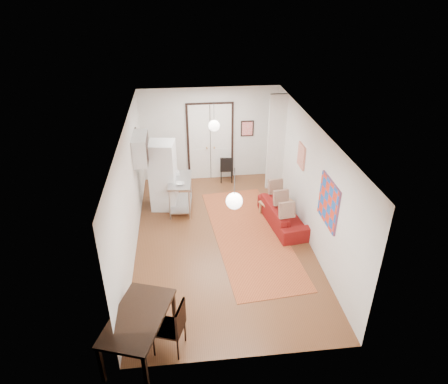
{
  "coord_description": "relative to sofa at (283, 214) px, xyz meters",
  "views": [
    {
      "loc": [
        -0.86,
        -8.07,
        5.81
      ],
      "look_at": [
        0.06,
        0.16,
        1.25
      ],
      "focal_mm": 32.0,
      "sensor_mm": 36.0,
      "label": 1
    }
  ],
  "objects": [
    {
      "name": "sofa",
      "position": [
        0.0,
        0.0,
        0.0
      ],
      "size": [
        1.03,
        2.04,
        0.57
      ],
      "primitive_type": "imported",
      "rotation": [
        0.0,
        0.0,
        1.71
      ],
      "color": "maroon",
      "rests_on": "floor"
    },
    {
      "name": "bowl",
      "position": [
        -2.64,
        0.77,
        0.66
      ],
      "size": [
        0.23,
        0.23,
        0.05
      ],
      "primitive_type": "imported",
      "rotation": [
        0.0,
        0.0,
        -0.08
      ],
      "color": "silver",
      "rests_on": "kitchen_counter"
    },
    {
      "name": "pendant_front",
      "position": [
        -1.66,
        -2.53,
        1.97
      ],
      "size": [
        0.3,
        0.3,
        0.8
      ],
      "color": "white",
      "rests_on": "ceiling"
    },
    {
      "name": "stub_partition",
      "position": [
        0.19,
        2.02,
        1.16
      ],
      "size": [
        0.5,
        0.1,
        2.9
      ],
      "primitive_type": "cube",
      "color": "silver",
      "rests_on": "floor"
    },
    {
      "name": "wall_right",
      "position": [
        0.44,
        -0.53,
        1.16
      ],
      "size": [
        0.02,
        7.0,
        2.9
      ],
      "primitive_type": "cube",
      "color": "silver",
      "rests_on": "floor"
    },
    {
      "name": "kitchen_counter",
      "position": [
        -2.64,
        1.07,
        0.31
      ],
      "size": [
        0.69,
        1.23,
        0.91
      ],
      "rotation": [
        0.0,
        0.0,
        -0.08
      ],
      "color": "#B7B9BD",
      "rests_on": "floor"
    },
    {
      "name": "painting_abstract",
      "position": [
        0.42,
        0.27,
        1.51
      ],
      "size": [
        0.05,
        0.5,
        0.6
      ],
      "primitive_type": "cube",
      "color": "beige",
      "rests_on": "wall_right"
    },
    {
      "name": "ceiling",
      "position": [
        -1.66,
        -0.53,
        2.61
      ],
      "size": [
        4.2,
        7.0,
        0.02
      ],
      "primitive_type": "cube",
      "color": "white",
      "rests_on": "wall_back"
    },
    {
      "name": "wall_back",
      "position": [
        -1.66,
        2.97,
        1.16
      ],
      "size": [
        4.2,
        0.02,
        2.9
      ],
      "primitive_type": "cube",
      "color": "silver",
      "rests_on": "floor"
    },
    {
      "name": "coffee_table",
      "position": [
        -0.08,
        0.56,
        0.04
      ],
      "size": [
        0.96,
        0.78,
        0.37
      ],
      "rotation": [
        0.0,
        0.0,
        0.43
      ],
      "color": "tan",
      "rests_on": "floor"
    },
    {
      "name": "pendant_back",
      "position": [
        -1.66,
        1.47,
        1.97
      ],
      "size": [
        0.3,
        0.3,
        0.8
      ],
      "color": "white",
      "rests_on": "ceiling"
    },
    {
      "name": "dining_chair_near",
      "position": [
        -2.92,
        -3.57,
        0.31
      ],
      "size": [
        0.61,
        0.75,
        1.02
      ],
      "rotation": [
        0.0,
        0.0,
        -1.89
      ],
      "color": "#321810",
      "rests_on": "floor"
    },
    {
      "name": "poster_back",
      "position": [
        -0.51,
        2.94,
        1.31
      ],
      "size": [
        0.4,
        0.03,
        0.5
      ],
      "primitive_type": "cube",
      "color": "red",
      "rests_on": "wall_back"
    },
    {
      "name": "kilim_rug",
      "position": [
        -0.96,
        -0.42,
        -0.28
      ],
      "size": [
        2.12,
        4.71,
        0.01
      ],
      "primitive_type": "cube",
      "rotation": [
        0.0,
        0.0,
        0.09
      ],
      "color": "#AC572B",
      "rests_on": "floor"
    },
    {
      "name": "dining_chair_far",
      "position": [
        -2.92,
        -3.57,
        0.31
      ],
      "size": [
        0.61,
        0.75,
        1.02
      ],
      "rotation": [
        0.0,
        0.0,
        -1.89
      ],
      "color": "#321810",
      "rests_on": "floor"
    },
    {
      "name": "soap_bottle",
      "position": [
        -2.69,
        1.32,
        0.72
      ],
      "size": [
        0.09,
        0.09,
        0.19
      ],
      "primitive_type": "imported",
      "rotation": [
        0.0,
        0.0,
        -0.08
      ],
      "color": "teal",
      "rests_on": "kitchen_counter"
    },
    {
      "name": "wall_front",
      "position": [
        -1.66,
        -4.03,
        1.16
      ],
      "size": [
        4.2,
        0.02,
        2.9
      ],
      "primitive_type": "cube",
      "color": "silver",
      "rests_on": "floor"
    },
    {
      "name": "dining_table",
      "position": [
        -3.41,
        -3.68,
        0.45
      ],
      "size": [
        1.28,
        1.69,
        0.83
      ],
      "rotation": [
        0.0,
        0.0,
        -0.32
      ],
      "color": "black",
      "rests_on": "floor"
    },
    {
      "name": "double_doors",
      "position": [
        -1.66,
        2.93,
        0.91
      ],
      "size": [
        1.44,
        0.06,
        2.5
      ],
      "primitive_type": "cube",
      "color": "white",
      "rests_on": "wall_back"
    },
    {
      "name": "black_side_chair",
      "position": [
        -1.19,
        2.71,
        0.22
      ],
      "size": [
        0.43,
        0.43,
        0.87
      ],
      "rotation": [
        0.0,
        0.0,
        3.04
      ],
      "color": "black",
      "rests_on": "floor"
    },
    {
      "name": "wall_left",
      "position": [
        -3.76,
        -0.53,
        1.16
      ],
      "size": [
        0.02,
        7.0,
        2.9
      ],
      "primitive_type": "cube",
      "color": "silver",
      "rests_on": "floor"
    },
    {
      "name": "wall_cabinet",
      "position": [
        -3.58,
        0.97,
        1.61
      ],
      "size": [
        0.35,
        1.0,
        0.7
      ],
      "primitive_type": "cube",
      "color": "silver",
      "rests_on": "wall_left"
    },
    {
      "name": "painting_popart",
      "position": [
        0.42,
        -1.78,
        1.36
      ],
      "size": [
        0.05,
        1.0,
        1.0
      ],
      "primitive_type": "cube",
      "color": "red",
      "rests_on": "wall_right"
    },
    {
      "name": "potted_plant",
      "position": [
        0.02,
        0.56,
        0.27
      ],
      "size": [
        0.39,
        0.42,
        0.36
      ],
      "primitive_type": "imported",
      "rotation": [
        0.0,
        0.0,
        0.43
      ],
      "color": "#2E682F",
      "rests_on": "coffee_table"
    },
    {
      "name": "fridge",
      "position": [
        -3.09,
        1.24,
        0.68
      ],
      "size": [
        0.77,
        0.77,
        1.93
      ],
      "primitive_type": "cube",
      "rotation": [
        0.0,
        0.0,
        -0.14
      ],
      "color": "silver",
      "rests_on": "floor"
    },
    {
      "name": "print_left",
      "position": [
        -3.73,
        1.47,
        1.66
      ],
      "size": [
        0.03,
        0.44,
        0.54
      ],
      "primitive_type": "cube",
      "color": "olive",
      "rests_on": "wall_left"
    },
    {
      "name": "floor",
      "position": [
        -1.66,
        -0.53,
        -0.29
      ],
      "size": [
        7.0,
        7.0,
        0.0
      ],
      "primitive_type": "plane",
      "color": "brown",
      "rests_on": "ground"
    }
  ]
}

